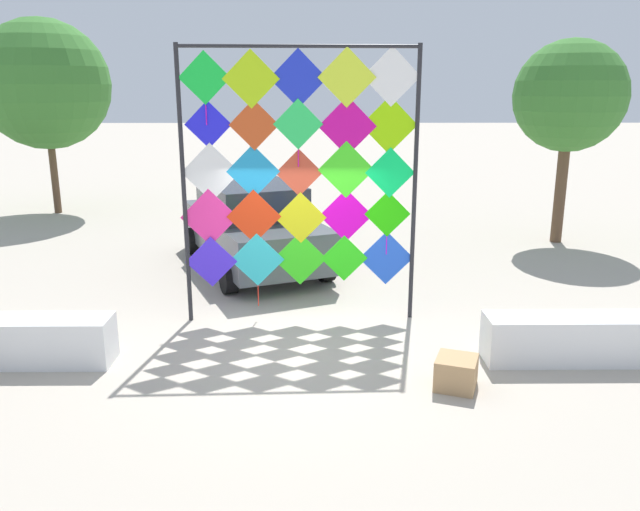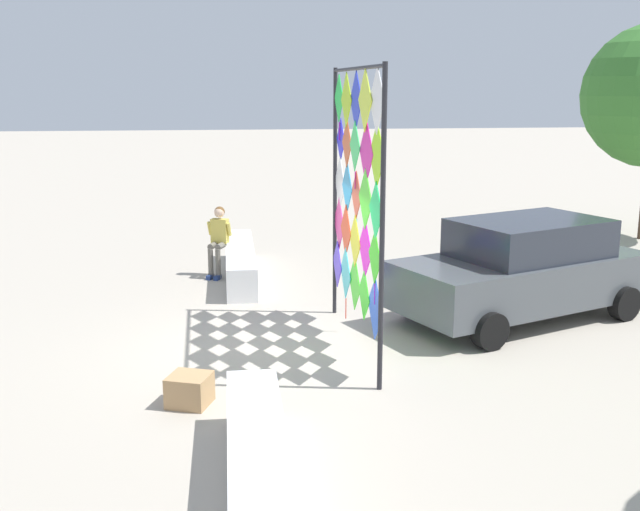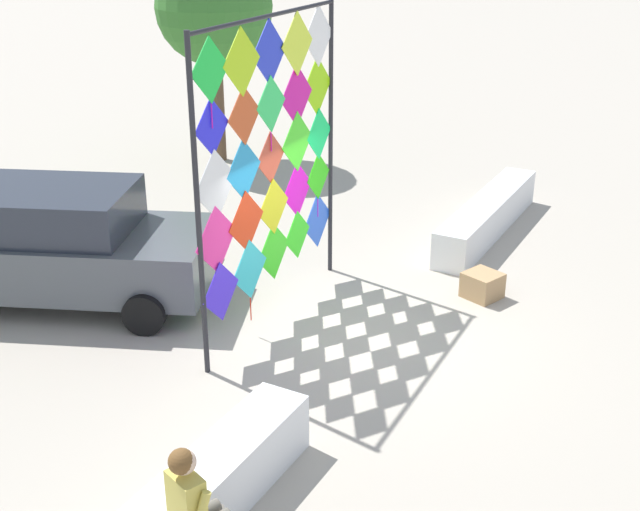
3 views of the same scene
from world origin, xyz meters
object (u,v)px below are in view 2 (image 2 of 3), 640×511
parked_car (523,269)px  cardboard_box_large (190,390)px  seated_vendor (218,236)px  kite_display_rack (355,190)px

parked_car → cardboard_box_large: 6.49m
parked_car → seated_vendor: bearing=-125.1°
cardboard_box_large → parked_car: bearing=118.6°
kite_display_rack → parked_car: size_ratio=0.87×
kite_display_rack → parked_car: 3.71m
parked_car → cardboard_box_large: parked_car is taller
kite_display_rack → seated_vendor: kite_display_rack is taller
seated_vendor → parked_car: bearing=54.9°
kite_display_rack → seated_vendor: (-4.82, -2.16, -1.60)m
seated_vendor → parked_car: (3.75, 5.33, 0.01)m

